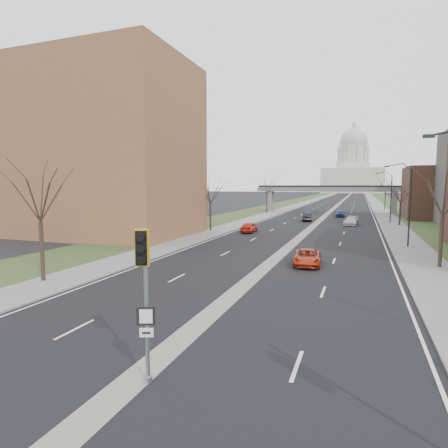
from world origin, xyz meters
The scene contains 25 objects.
ground centered at (0.00, 0.00, 0.00)m, with size 700.00×700.00×0.00m, color black.
road_surface centered at (0.00, 150.00, 0.01)m, with size 20.00×600.00×0.01m, color black.
median_strip centered at (0.00, 150.00, 0.00)m, with size 1.20×600.00×0.02m, color gray.
sidewalk_right centered at (12.00, 150.00, 0.06)m, with size 4.00×600.00×0.12m, color gray.
sidewalk_left centered at (-12.00, 150.00, 0.06)m, with size 4.00×600.00×0.12m, color gray.
grass_verge_right centered at (18.00, 150.00, 0.05)m, with size 8.00×600.00×0.10m, color #2D401D.
grass_verge_left centered at (-18.00, 150.00, 0.05)m, with size 8.00×600.00×0.10m, color #2D401D.
apartment_building centered at (-26.00, 30.00, 11.00)m, with size 25.00×16.00×22.00m, color #8F5C39.
commercial_block_far centered at (22.00, 70.00, 5.00)m, with size 14.00×14.00×10.00m, color #482C22.
pedestrian_bridge centered at (0.00, 80.00, 4.84)m, with size 34.00×3.00×6.45m.
capitol centered at (0.00, 320.00, 18.60)m, with size 48.00×42.00×55.75m.
streetlight_mid centered at (10.99, 32.00, 6.95)m, with size 2.61×0.20×8.70m.
streetlight_far centered at (10.99, 58.00, 6.95)m, with size 2.61×0.20×8.70m.
tree_left_a centered at (-13.00, 8.00, 6.64)m, with size 7.20×7.20×9.40m.
tree_left_b centered at (-13.00, 38.00, 6.23)m, with size 6.75×6.75×8.81m.
tree_left_c centered at (-13.00, 72.00, 7.04)m, with size 7.65×7.65×9.99m.
tree_right_a centered at (13.00, 22.00, 6.64)m, with size 7.20×7.20×9.40m.
tree_right_b centered at (13.00, 55.00, 5.82)m, with size 6.30×6.30×8.22m.
tree_right_c centered at (13.00, 95.00, 7.04)m, with size 7.65×7.65×9.99m.
signal_pole_median centered at (0.63, -1.08, 3.65)m, with size 0.75×0.87×5.23m.
car_left_near centered at (-7.39, 38.44, 0.73)m, with size 1.72×4.28×1.46m, color red.
car_left_far centered at (-2.00, 57.55, 0.75)m, with size 1.59×4.56×1.50m, color black.
car_right_near centered at (3.02, 19.63, 0.64)m, with size 2.13×4.62×1.28m, color #B02E12.
car_right_mid centered at (5.67, 52.82, 0.71)m, with size 1.98×4.86×1.41m, color #B8B8C0.
car_right_far centered at (3.14, 69.15, 0.74)m, with size 1.75×4.34×1.48m, color navy.
Camera 1 is at (6.95, -11.05, 6.54)m, focal length 30.00 mm.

